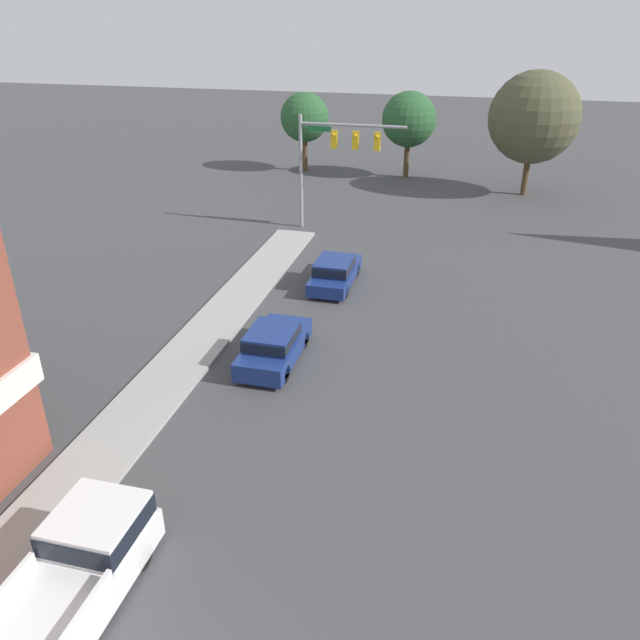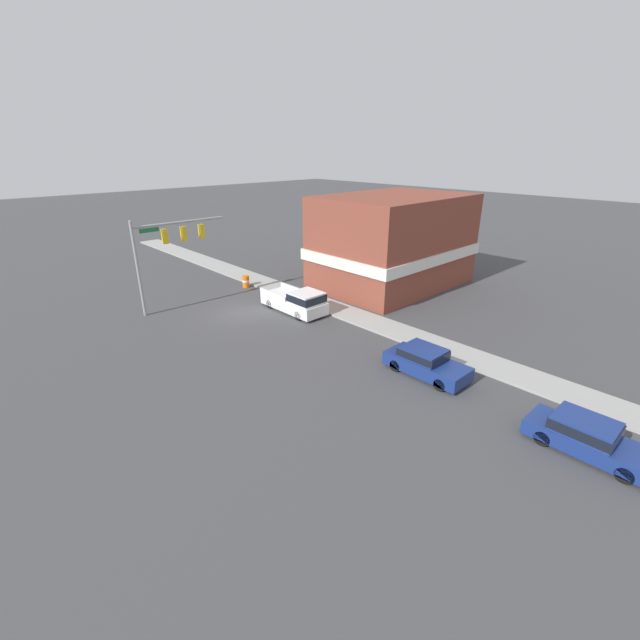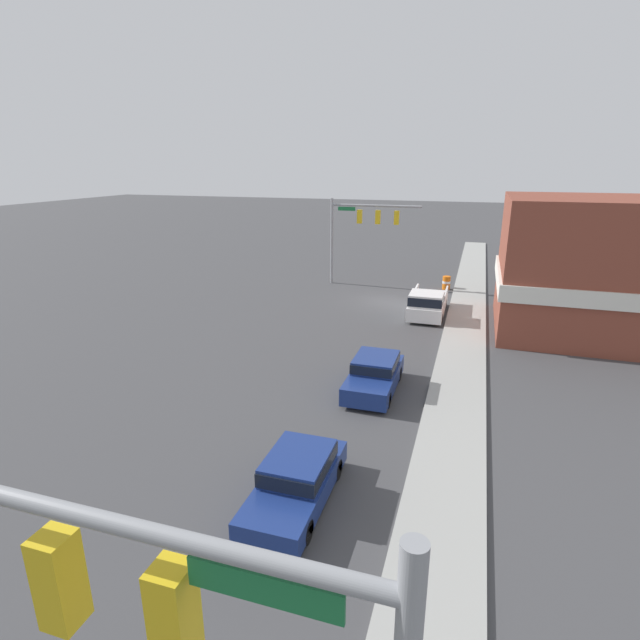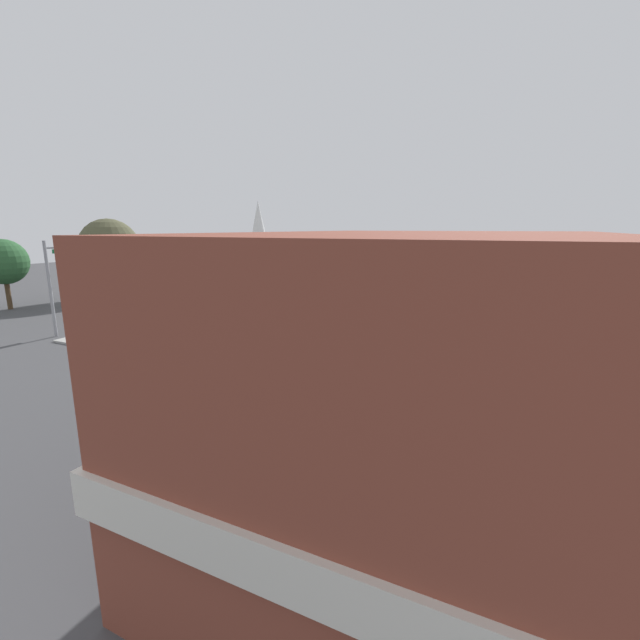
# 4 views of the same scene
# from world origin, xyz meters

# --- Properties ---
(ground_plane) EXTENTS (200.00, 200.00, 0.00)m
(ground_plane) POSITION_xyz_m (0.00, 0.00, 0.00)
(ground_plane) COLOR #424244
(sidewalk_curb) EXTENTS (2.40, 60.00, 0.14)m
(sidewalk_curb) POSITION_xyz_m (-5.70, 0.00, 0.07)
(sidewalk_curb) COLOR #9E9E99
(sidewalk_curb) RESTS_ON ground
(near_signal_assembly) EXTENTS (7.15, 0.49, 6.86)m
(near_signal_assembly) POSITION_xyz_m (2.91, -4.50, 5.03)
(near_signal_assembly) COLOR gray
(near_signal_assembly) RESTS_ON ground
(car_lead) EXTENTS (1.92, 4.52, 1.50)m
(car_lead) POSITION_xyz_m (-2.19, 14.53, 0.78)
(car_lead) COLOR black
(car_lead) RESTS_ON ground
(car_second_ahead) EXTENTS (1.87, 4.72, 1.44)m
(car_second_ahead) POSITION_xyz_m (-1.54, 22.62, 0.75)
(car_second_ahead) COLOR black
(car_second_ahead) RESTS_ON ground
(pickup_truck_parked) EXTENTS (2.14, 5.44, 1.80)m
(pickup_truck_parked) POSITION_xyz_m (-3.23, 2.73, 0.89)
(pickup_truck_parked) COLOR black
(pickup_truck_parked) RESTS_ON ground
(construction_barrel) EXTENTS (0.63, 0.63, 1.04)m
(construction_barrel) POSITION_xyz_m (-3.90, -5.10, 0.53)
(construction_barrel) COLOR orange
(construction_barrel) RESTS_ON ground
(corner_brick_building) EXTENTS (13.18, 9.21, 7.74)m
(corner_brick_building) POSITION_xyz_m (-13.84, 3.04, 3.78)
(corner_brick_building) COLOR brown
(corner_brick_building) RESTS_ON ground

